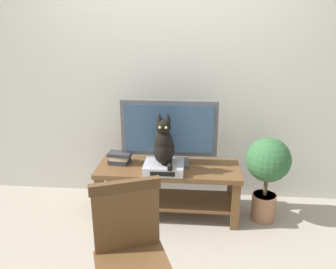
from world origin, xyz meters
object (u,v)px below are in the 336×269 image
(tv_stand, at_px, (168,181))
(media_box, at_px, (164,167))
(tv, at_px, (169,131))
(cat, at_px, (164,145))
(wooden_chair, at_px, (131,250))
(potted_plant, at_px, (267,168))
(book_stack, at_px, (120,158))

(tv_stand, relative_size, media_box, 3.70)
(tv, relative_size, media_box, 2.47)
(cat, xyz_separation_m, wooden_chair, (-0.08, -1.13, -0.22))
(tv_stand, relative_size, tv, 1.50)
(media_box, distance_m, potted_plant, 0.91)
(tv, height_order, book_stack, tv)
(tv_stand, xyz_separation_m, book_stack, (-0.46, 0.05, 0.20))
(tv, distance_m, wooden_chair, 1.34)
(media_box, distance_m, book_stack, 0.46)
(wooden_chair, height_order, potted_plant, wooden_chair)
(book_stack, bearing_deg, wooden_chair, -74.87)
(tv_stand, bearing_deg, potted_plant, -0.84)
(cat, height_order, book_stack, cat)
(cat, relative_size, potted_plant, 0.59)
(wooden_chair, relative_size, book_stack, 4.07)
(tv, distance_m, potted_plant, 0.93)
(cat, height_order, wooden_chair, cat)
(tv_stand, height_order, cat, cat)
(tv, bearing_deg, tv_stand, -90.02)
(tv, distance_m, media_box, 0.33)
(media_box, height_order, wooden_chair, wooden_chair)
(tv, bearing_deg, cat, -98.88)
(tv_stand, xyz_separation_m, wooden_chair, (-0.11, -1.24, 0.18))
(tv, relative_size, wooden_chair, 0.95)
(media_box, height_order, cat, cat)
(tv, bearing_deg, wooden_chair, -94.79)
(cat, height_order, potted_plant, cat)
(wooden_chair, relative_size, potted_plant, 1.15)
(tv_stand, distance_m, media_box, 0.21)
(wooden_chair, bearing_deg, cat, 85.86)
(book_stack, bearing_deg, cat, -20.75)
(potted_plant, bearing_deg, wooden_chair, -128.79)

